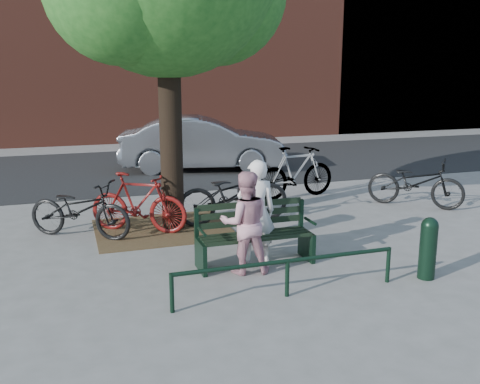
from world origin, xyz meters
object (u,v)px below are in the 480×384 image
object	(u,v)px
park_bench	(254,233)
parked_car	(203,144)
person_right	(245,223)
person_left	(256,211)
bollard	(428,246)
litter_bin	(250,214)
bicycle_c	(233,194)

from	to	relation	value
park_bench	parked_car	size ratio (longest dim) A/B	0.37
person_right	park_bench	bearing A→B (deg)	-118.76
person_left	bollard	size ratio (longest dim) A/B	1.78
litter_bin	parked_car	bearing A→B (deg)	82.64
bollard	litter_bin	size ratio (longest dim) A/B	0.98
bollard	bicycle_c	world-z (taller)	bicycle_c
bollard	parked_car	xyz separation A→B (m)	(-0.94, 8.91, 0.30)
person_right	bicycle_c	bearing A→B (deg)	-94.42
person_left	parked_car	world-z (taller)	person_left
person_right	parked_car	bearing A→B (deg)	-90.71
person_right	parked_car	distance (m)	8.01
park_bench	parked_car	xyz separation A→B (m)	(1.16, 7.58, 0.29)
person_left	litter_bin	world-z (taller)	person_left
parked_car	bollard	bearing A→B (deg)	-160.37
bollard	parked_car	world-z (taller)	parked_car
person_left	person_right	size ratio (longest dim) A/B	1.06
person_right	bollard	size ratio (longest dim) A/B	1.68
person_left	person_right	bearing A→B (deg)	59.96
person_right	person_left	bearing A→B (deg)	-119.65
bicycle_c	person_right	bearing A→B (deg)	166.16
person_left	bicycle_c	bearing A→B (deg)	-89.06
park_bench	person_left	xyz separation A→B (m)	(0.07, 0.07, 0.31)
person_left	parked_car	xyz separation A→B (m)	(1.10, 7.51, -0.02)
park_bench	bollard	bearing A→B (deg)	-32.28
person_right	parked_car	world-z (taller)	parked_car
person_left	person_right	distance (m)	0.49
person_left	bollard	bearing A→B (deg)	154.50
litter_bin	park_bench	bearing A→B (deg)	-106.63
park_bench	person_left	world-z (taller)	person_left
park_bench	bollard	size ratio (longest dim) A/B	1.97
bollard	park_bench	bearing A→B (deg)	147.72
litter_bin	bollard	bearing A→B (deg)	-53.51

